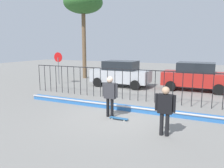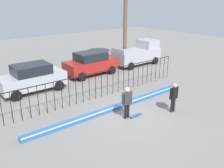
{
  "view_description": "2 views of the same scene",
  "coord_description": "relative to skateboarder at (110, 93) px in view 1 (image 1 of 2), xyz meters",
  "views": [
    {
      "loc": [
        3.67,
        -8.38,
        3.02
      ],
      "look_at": [
        -0.63,
        0.98,
        1.22
      ],
      "focal_mm": 35.46,
      "sensor_mm": 36.0,
      "label": 1
    },
    {
      "loc": [
        -8.08,
        -8.72,
        6.1
      ],
      "look_at": [
        -0.18,
        1.16,
        1.55
      ],
      "focal_mm": 38.93,
      "sensor_mm": 36.0,
      "label": 2
    }
  ],
  "objects": [
    {
      "name": "bowl_coping_ledge",
      "position": [
        0.21,
        1.2,
        -0.93
      ],
      "size": [
        11.0,
        0.4,
        0.27
      ],
      "color": "#2D6BB7",
      "rests_on": "ground"
    },
    {
      "name": "parked_car_red",
      "position": [
        2.82,
        7.59,
        -0.07
      ],
      "size": [
        4.3,
        2.12,
        1.9
      ],
      "rotation": [
        0.0,
        0.0,
        -0.06
      ],
      "color": "#B2231E",
      "rests_on": "ground"
    },
    {
      "name": "parked_car_silver",
      "position": [
        -2.37,
        6.91,
        -0.07
      ],
      "size": [
        4.3,
        2.12,
        1.9
      ],
      "rotation": [
        0.0,
        0.0,
        0.03
      ],
      "color": "#B7BABF",
      "rests_on": "ground"
    },
    {
      "name": "camera_operator",
      "position": [
        2.52,
        -1.05,
        -0.03
      ],
      "size": [
        0.68,
        0.26,
        1.69
      ],
      "rotation": [
        0.0,
        0.0,
        2.01
      ],
      "color": "black",
      "rests_on": "ground"
    },
    {
      "name": "stop_sign",
      "position": [
        -7.14,
        5.69,
        0.57
      ],
      "size": [
        0.76,
        0.07,
        2.5
      ],
      "color": "slate",
      "rests_on": "ground"
    },
    {
      "name": "perimeter_fence",
      "position": [
        0.21,
        3.18,
        0.03
      ],
      "size": [
        14.04,
        0.04,
        1.74
      ],
      "color": "black",
      "rests_on": "ground"
    },
    {
      "name": "palm_tree_short",
      "position": [
        -7.07,
        9.42,
        5.63
      ],
      "size": [
        3.5,
        3.5,
        7.76
      ],
      "color": "brown",
      "rests_on": "ground"
    },
    {
      "name": "skateboarder",
      "position": [
        0.0,
        0.0,
        0.0
      ],
      "size": [
        0.7,
        0.26,
        1.74
      ],
      "rotation": [
        0.0,
        0.0,
        0.21
      ],
      "color": "black",
      "rests_on": "ground"
    },
    {
      "name": "skateboard",
      "position": [
        0.49,
        -0.19,
        -0.99
      ],
      "size": [
        0.8,
        0.2,
        0.07
      ],
      "rotation": [
        0.0,
        0.0,
        -0.05
      ],
      "color": "#26598C",
      "rests_on": "ground"
    },
    {
      "name": "ground_plane",
      "position": [
        0.21,
        0.14,
        -1.05
      ],
      "size": [
        60.0,
        60.0,
        0.0
      ],
      "primitive_type": "plane",
      "color": "gray"
    }
  ]
}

